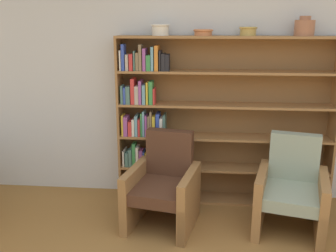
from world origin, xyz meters
TOP-DOWN VIEW (x-y plane):
  - wall_back at (0.00, 2.57)m, footprint 12.00×0.06m
  - bookshelf at (-0.20, 2.40)m, footprint 2.33×0.30m
  - bowl_copper at (-0.68, 2.38)m, footprint 0.20×0.20m
  - bowl_terracotta at (-0.23, 2.38)m, footprint 0.20×0.20m
  - bowl_cream at (0.22, 2.38)m, footprint 0.18×0.18m
  - vase_tall at (0.78, 2.38)m, footprint 0.20×0.20m
  - armchair_leather at (-0.59, 1.81)m, footprint 0.76×0.79m
  - armchair_cushioned at (0.65, 1.81)m, footprint 0.79×0.81m

SIDE VIEW (x-z plane):
  - armchair_leather at x=-0.59m, z-range -0.07..0.85m
  - armchair_cushioned at x=0.65m, z-range -0.07..0.85m
  - bookshelf at x=-0.20m, z-range 0.01..1.86m
  - wall_back at x=0.00m, z-range 0.00..2.75m
  - bowl_terracotta at x=-0.23m, z-range 1.85..1.91m
  - bowl_cream at x=0.22m, z-range 1.85..1.94m
  - bowl_copper at x=-0.68m, z-range 1.85..1.97m
  - vase_tall at x=0.78m, z-range 1.83..2.03m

